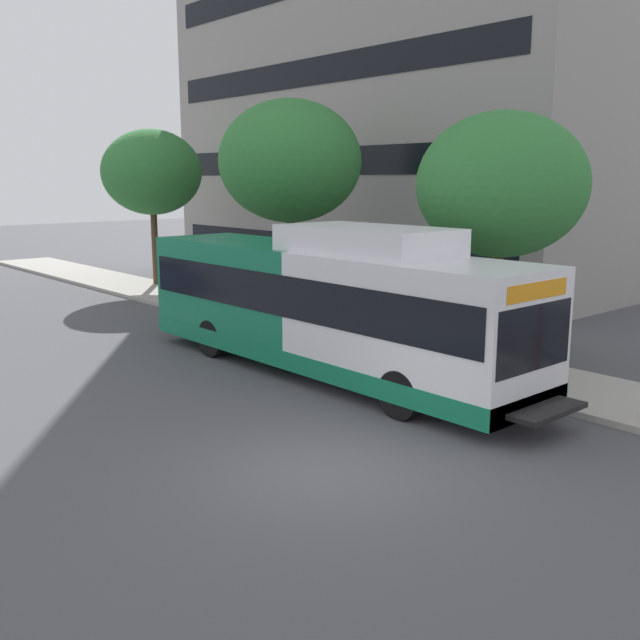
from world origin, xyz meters
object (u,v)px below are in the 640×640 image
at_px(transit_bus, 326,305).
at_px(street_tree_near_stop, 502,185).
at_px(street_tree_mid_block, 290,162).
at_px(street_tree_far_block, 152,172).

height_order(transit_bus, street_tree_near_stop, street_tree_near_stop).
distance_m(street_tree_mid_block, street_tree_far_block, 9.34).
xyz_separation_m(street_tree_near_stop, street_tree_mid_block, (-0.13, 8.29, 0.72)).
bearing_deg(street_tree_mid_block, street_tree_near_stop, -89.08).
xyz_separation_m(transit_bus, street_tree_far_block, (4.00, 15.70, 3.24)).
bearing_deg(street_tree_near_stop, street_tree_far_block, 90.71).
bearing_deg(street_tree_far_block, street_tree_mid_block, -89.47).
height_order(street_tree_near_stop, street_tree_mid_block, street_tree_mid_block).
xyz_separation_m(transit_bus, street_tree_near_stop, (4.22, -1.92, 2.82)).
bearing_deg(transit_bus, street_tree_near_stop, -24.46).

